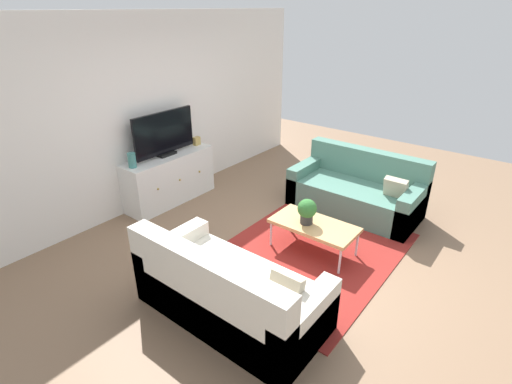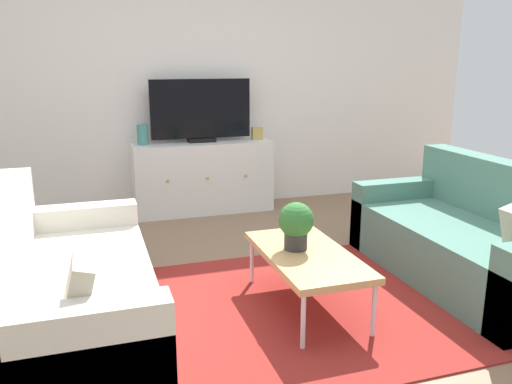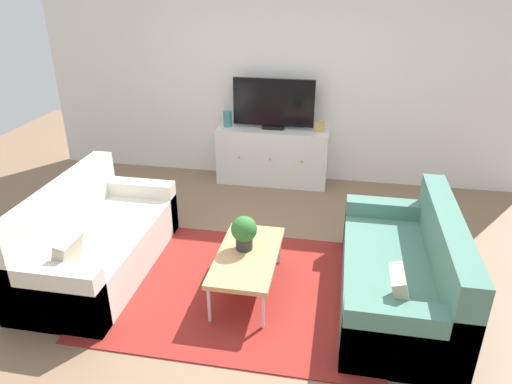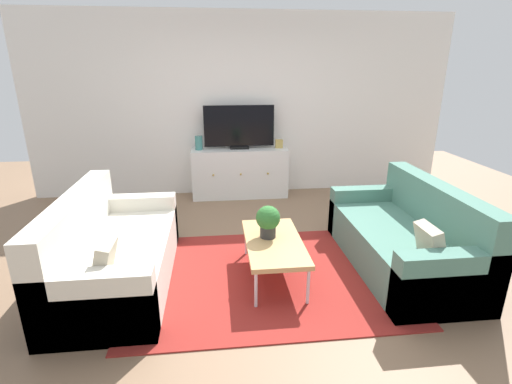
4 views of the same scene
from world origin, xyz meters
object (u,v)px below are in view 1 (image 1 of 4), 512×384
(mantel_clock, at_px, (197,141))
(tv_console, at_px, (170,178))
(couch_left_side, at_px, (226,295))
(coffee_table, at_px, (314,226))
(couch_right_side, at_px, (358,191))
(flat_screen_tv, at_px, (164,134))
(potted_plant, at_px, (307,210))
(glass_vase, at_px, (132,160))

(mantel_clock, bearing_deg, tv_console, -180.00)
(couch_left_side, distance_m, coffee_table, 1.52)
(couch_left_side, xyz_separation_m, coffee_table, (1.52, -0.06, 0.07))
(couch_right_side, height_order, flat_screen_tv, flat_screen_tv)
(potted_plant, xyz_separation_m, flat_screen_tv, (-0.10, 2.37, 0.51))
(couch_left_side, distance_m, glass_vase, 2.56)
(couch_left_side, relative_size, flat_screen_tv, 1.74)
(couch_right_side, bearing_deg, tv_console, 122.51)
(couch_right_side, height_order, tv_console, couch_right_side)
(potted_plant, bearing_deg, couch_left_side, -178.97)
(tv_console, xyz_separation_m, glass_vase, (-0.60, 0.00, 0.48))
(tv_console, height_order, mantel_clock, mantel_clock)
(coffee_table, relative_size, glass_vase, 4.98)
(flat_screen_tv, height_order, mantel_clock, flat_screen_tv)
(potted_plant, xyz_separation_m, mantel_clock, (0.50, 2.35, 0.25))
(couch_right_side, relative_size, tv_console, 1.25)
(tv_console, bearing_deg, flat_screen_tv, 90.00)
(couch_right_side, bearing_deg, couch_left_side, 180.00)
(flat_screen_tv, bearing_deg, tv_console, -90.00)
(couch_left_side, height_order, tv_console, couch_left_side)
(couch_right_side, distance_m, tv_console, 2.82)
(coffee_table, distance_m, glass_vase, 2.59)
(potted_plant, bearing_deg, mantel_clock, 78.01)
(flat_screen_tv, xyz_separation_m, mantel_clock, (0.60, -0.02, -0.26))
(tv_console, distance_m, glass_vase, 0.77)
(couch_right_side, xyz_separation_m, potted_plant, (-1.41, 0.03, 0.27))
(glass_vase, bearing_deg, mantel_clock, 0.00)
(coffee_table, bearing_deg, mantel_clock, 79.42)
(coffee_table, bearing_deg, potted_plant, 118.15)
(couch_right_side, bearing_deg, mantel_clock, 110.96)
(couch_right_side, distance_m, glass_vase, 3.23)
(couch_left_side, height_order, coffee_table, couch_left_side)
(glass_vase, bearing_deg, coffee_table, -72.79)
(potted_plant, bearing_deg, couch_right_side, -1.08)
(potted_plant, bearing_deg, coffee_table, -61.85)
(coffee_table, xyz_separation_m, tv_console, (-0.15, 2.43, 0.02))
(flat_screen_tv, bearing_deg, mantel_clock, -1.90)
(coffee_table, distance_m, flat_screen_tv, 2.56)
(couch_right_side, height_order, coffee_table, couch_right_side)
(coffee_table, height_order, potted_plant, potted_plant)
(couch_right_side, xyz_separation_m, glass_vase, (-2.12, 2.37, 0.57))
(couch_right_side, bearing_deg, glass_vase, 131.72)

